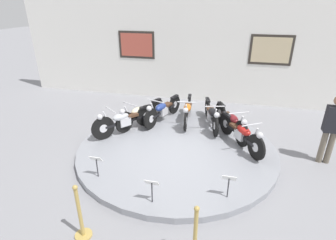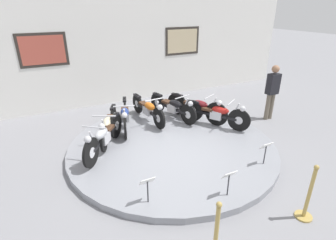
{
  "view_description": "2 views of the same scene",
  "coord_description": "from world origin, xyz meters",
  "px_view_note": "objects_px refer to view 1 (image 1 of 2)",
  "views": [
    {
      "loc": [
        1.18,
        -5.73,
        3.51
      ],
      "look_at": [
        -0.29,
        0.23,
        0.72
      ],
      "focal_mm": 28.0,
      "sensor_mm": 36.0,
      "label": 1
    },
    {
      "loc": [
        -2.61,
        -5.02,
        3.26
      ],
      "look_at": [
        -0.02,
        0.19,
        0.69
      ],
      "focal_mm": 28.0,
      "sensor_mm": 36.0,
      "label": 2
    }
  ],
  "objects_px": {
    "motorcycle_black": "(211,114)",
    "info_placard_front_left": "(96,162)",
    "motorcycle_blue": "(163,109)",
    "motorcycle_orange": "(188,110)",
    "motorcycle_cream": "(140,113)",
    "motorcycle_red": "(241,133)",
    "stanchion_post_left_of_entry": "(81,220)",
    "visitor_standing": "(332,126)",
    "info_placard_front_centre": "(152,186)",
    "motorcycle_silver": "(124,120)",
    "info_placard_front_right": "(229,181)",
    "motorcycle_maroon": "(231,121)"
  },
  "relations": [
    {
      "from": "info_placard_front_right",
      "to": "info_placard_front_centre",
      "type": "bearing_deg",
      "value": -160.77
    },
    {
      "from": "stanchion_post_left_of_entry",
      "to": "visitor_standing",
      "type": "bearing_deg",
      "value": 37.01
    },
    {
      "from": "info_placard_front_right",
      "to": "motorcycle_maroon",
      "type": "bearing_deg",
      "value": 90.71
    },
    {
      "from": "stanchion_post_left_of_entry",
      "to": "info_placard_front_centre",
      "type": "bearing_deg",
      "value": 44.08
    },
    {
      "from": "motorcycle_maroon",
      "to": "info_placard_front_left",
      "type": "xyz_separation_m",
      "value": [
        -2.63,
        -2.63,
        -0.03
      ]
    },
    {
      "from": "motorcycle_blue",
      "to": "motorcycle_orange",
      "type": "relative_size",
      "value": 0.97
    },
    {
      "from": "visitor_standing",
      "to": "info_placard_front_right",
      "type": "bearing_deg",
      "value": -137.62
    },
    {
      "from": "motorcycle_black",
      "to": "info_placard_front_left",
      "type": "bearing_deg",
      "value": -124.16
    },
    {
      "from": "motorcycle_cream",
      "to": "motorcycle_silver",
      "type": "bearing_deg",
      "value": -114.37
    },
    {
      "from": "info_placard_front_centre",
      "to": "visitor_standing",
      "type": "relative_size",
      "value": 0.31
    },
    {
      "from": "motorcycle_cream",
      "to": "info_placard_front_left",
      "type": "relative_size",
      "value": 3.51
    },
    {
      "from": "info_placard_front_centre",
      "to": "visitor_standing",
      "type": "xyz_separation_m",
      "value": [
        3.5,
        2.44,
        0.44
      ]
    },
    {
      "from": "motorcycle_blue",
      "to": "motorcycle_orange",
      "type": "distance_m",
      "value": 0.76
    },
    {
      "from": "motorcycle_maroon",
      "to": "info_placard_front_centre",
      "type": "height_order",
      "value": "motorcycle_maroon"
    },
    {
      "from": "motorcycle_maroon",
      "to": "info_placard_front_right",
      "type": "xyz_separation_m",
      "value": [
        0.03,
        -2.63,
        -0.03
      ]
    },
    {
      "from": "motorcycle_cream",
      "to": "stanchion_post_left_of_entry",
      "type": "xyz_separation_m",
      "value": [
        0.39,
        -3.98,
        -0.17
      ]
    },
    {
      "from": "motorcycle_silver",
      "to": "motorcycle_cream",
      "type": "distance_m",
      "value": 0.65
    },
    {
      "from": "info_placard_front_right",
      "to": "visitor_standing",
      "type": "bearing_deg",
      "value": 42.38
    },
    {
      "from": "motorcycle_black",
      "to": "stanchion_post_left_of_entry",
      "type": "bearing_deg",
      "value": -110.55
    },
    {
      "from": "motorcycle_silver",
      "to": "motorcycle_orange",
      "type": "bearing_deg",
      "value": 36.46
    },
    {
      "from": "motorcycle_blue",
      "to": "stanchion_post_left_of_entry",
      "type": "height_order",
      "value": "stanchion_post_left_of_entry"
    },
    {
      "from": "motorcycle_blue",
      "to": "info_placard_front_centre",
      "type": "relative_size",
      "value": 3.69
    },
    {
      "from": "motorcycle_cream",
      "to": "motorcycle_orange",
      "type": "height_order",
      "value": "motorcycle_cream"
    },
    {
      "from": "motorcycle_orange",
      "to": "info_placard_front_left",
      "type": "distance_m",
      "value": 3.47
    },
    {
      "from": "motorcycle_black",
      "to": "motorcycle_cream",
      "type": "bearing_deg",
      "value": -168.34
    },
    {
      "from": "motorcycle_silver",
      "to": "motorcycle_cream",
      "type": "bearing_deg",
      "value": 65.63
    },
    {
      "from": "motorcycle_maroon",
      "to": "motorcycle_red",
      "type": "height_order",
      "value": "motorcycle_maroon"
    },
    {
      "from": "motorcycle_maroon",
      "to": "motorcycle_blue",
      "type": "bearing_deg",
      "value": 168.41
    },
    {
      "from": "motorcycle_red",
      "to": "info_placard_front_centre",
      "type": "bearing_deg",
      "value": -122.03
    },
    {
      "from": "motorcycle_cream",
      "to": "motorcycle_red",
      "type": "xyz_separation_m",
      "value": [
        2.87,
        -0.59,
        0.0
      ]
    },
    {
      "from": "motorcycle_blue",
      "to": "motorcycle_black",
      "type": "xyz_separation_m",
      "value": [
        1.48,
        -0.0,
        -0.0
      ]
    },
    {
      "from": "info_placard_front_left",
      "to": "visitor_standing",
      "type": "relative_size",
      "value": 0.31
    },
    {
      "from": "motorcycle_silver",
      "to": "motorcycle_maroon",
      "type": "relative_size",
      "value": 0.87
    },
    {
      "from": "motorcycle_silver",
      "to": "motorcycle_orange",
      "type": "xyz_separation_m",
      "value": [
        1.57,
        1.16,
        -0.02
      ]
    },
    {
      "from": "motorcycle_maroon",
      "to": "motorcycle_black",
      "type": "bearing_deg",
      "value": 143.5
    },
    {
      "from": "stanchion_post_left_of_entry",
      "to": "motorcycle_silver",
      "type": "bearing_deg",
      "value": 100.95
    },
    {
      "from": "motorcycle_blue",
      "to": "motorcycle_orange",
      "type": "height_order",
      "value": "motorcycle_blue"
    },
    {
      "from": "motorcycle_red",
      "to": "info_placard_front_left",
      "type": "distance_m",
      "value": 3.54
    },
    {
      "from": "motorcycle_orange",
      "to": "motorcycle_black",
      "type": "xyz_separation_m",
      "value": [
        0.73,
        -0.15,
        0.0
      ]
    },
    {
      "from": "motorcycle_maroon",
      "to": "info_placard_front_right",
      "type": "relative_size",
      "value": 3.59
    },
    {
      "from": "info_placard_front_centre",
      "to": "motorcycle_red",
      "type": "bearing_deg",
      "value": 57.97
    },
    {
      "from": "visitor_standing",
      "to": "stanchion_post_left_of_entry",
      "type": "distance_m",
      "value": 5.56
    },
    {
      "from": "motorcycle_cream",
      "to": "motorcycle_red",
      "type": "bearing_deg",
      "value": -11.68
    },
    {
      "from": "motorcycle_black",
      "to": "motorcycle_maroon",
      "type": "distance_m",
      "value": 0.7
    },
    {
      "from": "visitor_standing",
      "to": "motorcycle_orange",
      "type": "bearing_deg",
      "value": 160.74
    },
    {
      "from": "motorcycle_red",
      "to": "info_placard_front_centre",
      "type": "height_order",
      "value": "motorcycle_red"
    },
    {
      "from": "stanchion_post_left_of_entry",
      "to": "info_placard_front_left",
      "type": "bearing_deg",
      "value": 107.34
    },
    {
      "from": "motorcycle_cream",
      "to": "stanchion_post_left_of_entry",
      "type": "height_order",
      "value": "stanchion_post_left_of_entry"
    },
    {
      "from": "motorcycle_silver",
      "to": "stanchion_post_left_of_entry",
      "type": "distance_m",
      "value": 3.46
    },
    {
      "from": "motorcycle_silver",
      "to": "motorcycle_maroon",
      "type": "xyz_separation_m",
      "value": [
        2.87,
        0.59,
        0.01
      ]
    }
  ]
}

